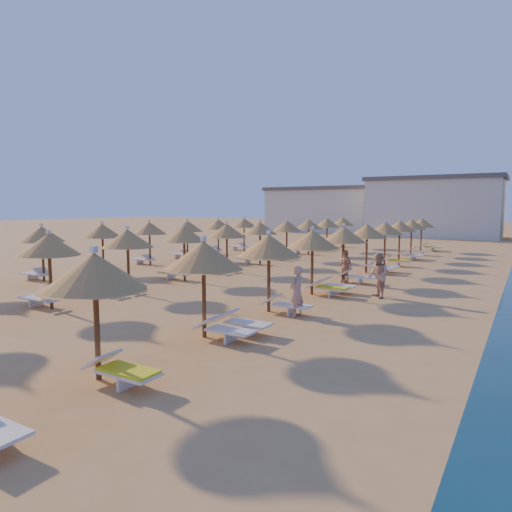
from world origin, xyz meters
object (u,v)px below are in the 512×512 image
Objects in this scene: beachgoer_a at (297,291)px; beachgoer_b at (378,275)px; parasol_row_east at (344,236)px; parasol_row_west at (227,232)px; beachgoer_c at (345,266)px.

beachgoer_b is at bearing 169.98° from beachgoer_a.
beachgoer_a is (-1.44, -4.50, -0.07)m from beachgoer_b.
beachgoer_b is at bearing -49.40° from parasol_row_east.
beachgoer_b reaches higher than beachgoer_a.
parasol_row_east and parasol_row_west have the same top height.
parasol_row_east is 6.89m from parasol_row_west.
beachgoer_b is 4.73m from beachgoer_a.
beachgoer_c is at bearing -1.40° from parasol_row_west.
parasol_row_east is 23.08× the size of beachgoer_a.
beachgoer_a is at bearing -45.62° from beachgoer_c.
beachgoer_c is (0.19, -0.17, -1.48)m from parasol_row_east.
beachgoer_b is at bearing -17.72° from parasol_row_west.
parasol_row_east is at bearing -178.75° from beachgoer_b.
beachgoer_b reaches higher than beachgoer_c.
parasol_row_west is 10.05m from beachgoer_b.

